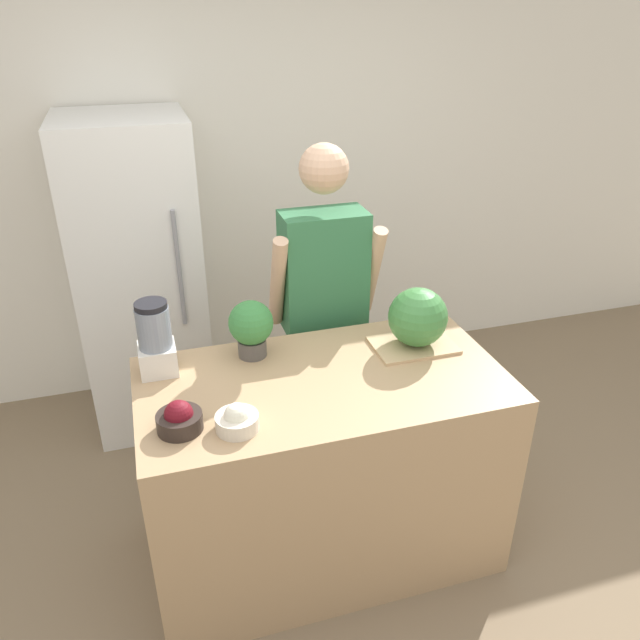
{
  "coord_description": "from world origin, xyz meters",
  "views": [
    {
      "loc": [
        -0.63,
        -1.65,
        2.33
      ],
      "look_at": [
        0.0,
        0.44,
        1.19
      ],
      "focal_mm": 35.0,
      "sensor_mm": 36.0,
      "label": 1
    }
  ],
  "objects_px": {
    "watermelon": "(418,317)",
    "blender": "(155,340)",
    "refrigerator": "(140,279)",
    "bowl_cherries": "(179,419)",
    "bowl_cream": "(237,420)",
    "person": "(324,314)",
    "potted_plant": "(251,326)"
  },
  "relations": [
    {
      "from": "refrigerator",
      "to": "bowl_cream",
      "type": "distance_m",
      "value": 1.6
    },
    {
      "from": "bowl_cherries",
      "to": "bowl_cream",
      "type": "height_order",
      "value": "bowl_cherries"
    },
    {
      "from": "bowl_cream",
      "to": "blender",
      "type": "height_order",
      "value": "blender"
    },
    {
      "from": "bowl_cherries",
      "to": "blender",
      "type": "xyz_separation_m",
      "value": [
        -0.04,
        0.42,
        0.11
      ]
    },
    {
      "from": "person",
      "to": "blender",
      "type": "height_order",
      "value": "person"
    },
    {
      "from": "refrigerator",
      "to": "person",
      "type": "height_order",
      "value": "refrigerator"
    },
    {
      "from": "watermelon",
      "to": "bowl_cherries",
      "type": "distance_m",
      "value": 1.11
    },
    {
      "from": "refrigerator",
      "to": "potted_plant",
      "type": "distance_m",
      "value": 1.17
    },
    {
      "from": "watermelon",
      "to": "blender",
      "type": "height_order",
      "value": "blender"
    },
    {
      "from": "person",
      "to": "blender",
      "type": "bearing_deg",
      "value": -156.84
    },
    {
      "from": "watermelon",
      "to": "refrigerator",
      "type": "bearing_deg",
      "value": 133.55
    },
    {
      "from": "blender",
      "to": "person",
      "type": "bearing_deg",
      "value": 23.16
    },
    {
      "from": "bowl_cherries",
      "to": "blender",
      "type": "bearing_deg",
      "value": 95.96
    },
    {
      "from": "watermelon",
      "to": "blender",
      "type": "xyz_separation_m",
      "value": [
        -1.11,
        0.12,
        0.01
      ]
    },
    {
      "from": "refrigerator",
      "to": "watermelon",
      "type": "xyz_separation_m",
      "value": [
        1.15,
        -1.21,
        0.18
      ]
    },
    {
      "from": "person",
      "to": "potted_plant",
      "type": "height_order",
      "value": "person"
    },
    {
      "from": "person",
      "to": "bowl_cream",
      "type": "distance_m",
      "value": 1.02
    },
    {
      "from": "watermelon",
      "to": "bowl_cream",
      "type": "relative_size",
      "value": 1.65
    },
    {
      "from": "refrigerator",
      "to": "watermelon",
      "type": "bearing_deg",
      "value": -46.45
    },
    {
      "from": "person",
      "to": "bowl_cherries",
      "type": "height_order",
      "value": "person"
    },
    {
      "from": "bowl_cream",
      "to": "blender",
      "type": "bearing_deg",
      "value": 116.73
    },
    {
      "from": "blender",
      "to": "refrigerator",
      "type": "bearing_deg",
      "value": 91.87
    },
    {
      "from": "bowl_cream",
      "to": "refrigerator",
      "type": "bearing_deg",
      "value": 100.02
    },
    {
      "from": "blender",
      "to": "potted_plant",
      "type": "distance_m",
      "value": 0.4
    },
    {
      "from": "refrigerator",
      "to": "potted_plant",
      "type": "relative_size",
      "value": 7.02
    },
    {
      "from": "bowl_cherries",
      "to": "bowl_cream",
      "type": "xyz_separation_m",
      "value": [
        0.2,
        -0.06,
        -0.01
      ]
    },
    {
      "from": "refrigerator",
      "to": "potted_plant",
      "type": "bearing_deg",
      "value": -68.04
    },
    {
      "from": "person",
      "to": "blender",
      "type": "distance_m",
      "value": 0.91
    },
    {
      "from": "person",
      "to": "potted_plant",
      "type": "distance_m",
      "value": 0.57
    },
    {
      "from": "refrigerator",
      "to": "bowl_cherries",
      "type": "relative_size",
      "value": 10.81
    },
    {
      "from": "watermelon",
      "to": "potted_plant",
      "type": "distance_m",
      "value": 0.73
    },
    {
      "from": "refrigerator",
      "to": "bowl_cherries",
      "type": "distance_m",
      "value": 1.52
    }
  ]
}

